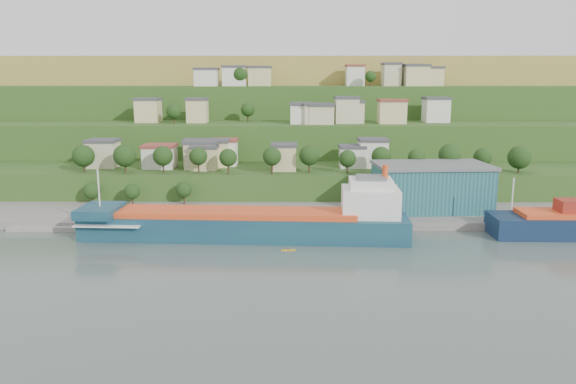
{
  "coord_description": "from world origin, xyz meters",
  "views": [
    {
      "loc": [
        -3.42,
        -122.48,
        37.48
      ],
      "look_at": [
        -4.15,
        15.0,
        10.0
      ],
      "focal_mm": 35.0,
      "sensor_mm": 36.0,
      "label": 1
    }
  ],
  "objects_px": {
    "cargo_ship_near": "(255,225)",
    "warehouse": "(431,186)",
    "kayak_orange": "(279,243)",
    "caravan": "(87,216)"
  },
  "relations": [
    {
      "from": "kayak_orange",
      "to": "cargo_ship_near",
      "type": "bearing_deg",
      "value": 133.44
    },
    {
      "from": "cargo_ship_near",
      "to": "kayak_orange",
      "type": "relative_size",
      "value": 23.97
    },
    {
      "from": "warehouse",
      "to": "caravan",
      "type": "distance_m",
      "value": 93.41
    },
    {
      "from": "warehouse",
      "to": "kayak_orange",
      "type": "relative_size",
      "value": 9.84
    },
    {
      "from": "warehouse",
      "to": "kayak_orange",
      "type": "height_order",
      "value": "warehouse"
    },
    {
      "from": "caravan",
      "to": "cargo_ship_near",
      "type": "bearing_deg",
      "value": -3.93
    },
    {
      "from": "cargo_ship_near",
      "to": "warehouse",
      "type": "bearing_deg",
      "value": 28.47
    },
    {
      "from": "cargo_ship_near",
      "to": "warehouse",
      "type": "distance_m",
      "value": 53.04
    },
    {
      "from": "warehouse",
      "to": "cargo_ship_near",
      "type": "bearing_deg",
      "value": -158.8
    },
    {
      "from": "cargo_ship_near",
      "to": "kayak_orange",
      "type": "bearing_deg",
      "value": -37.64
    }
  ]
}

